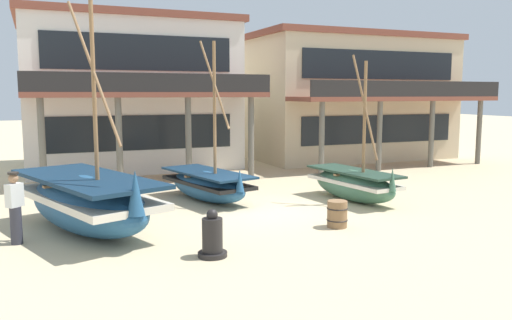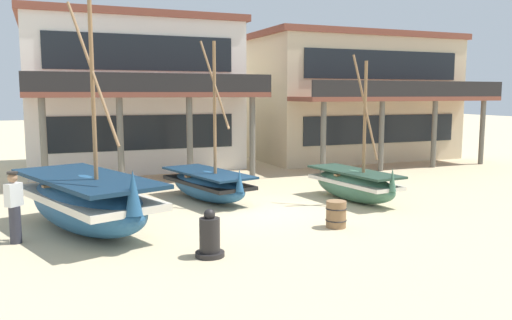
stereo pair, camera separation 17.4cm
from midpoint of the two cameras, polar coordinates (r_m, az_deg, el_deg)
ground_plane at (r=15.58m, az=1.13°, el=-5.55°), size 120.00×120.00×0.00m
fishing_boat_near_left at (r=17.13m, az=10.38°, el=-2.55°), size 1.61×3.71×4.69m
fishing_boat_centre_large at (r=13.76m, az=-18.33°, el=-4.32°), size 3.55×5.47×6.35m
fishing_boat_far_right at (r=16.98m, az=-5.60°, el=-2.64°), size 2.26×4.05×5.13m
fisherman_by_hull at (r=13.26m, az=-25.23°, el=-4.85°), size 0.42×0.40×1.68m
capstan_winch at (r=11.24m, az=-5.25°, el=-8.46°), size 0.63×0.63×1.04m
wooden_barrel at (r=13.75m, az=8.53°, el=-5.88°), size 0.56×0.56×0.70m
harbor_building_main at (r=25.68m, az=-14.00°, el=7.12°), size 9.64×9.72×6.93m
harbor_building_annex at (r=28.45m, az=10.28°, el=6.82°), size 10.81×7.64×6.54m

